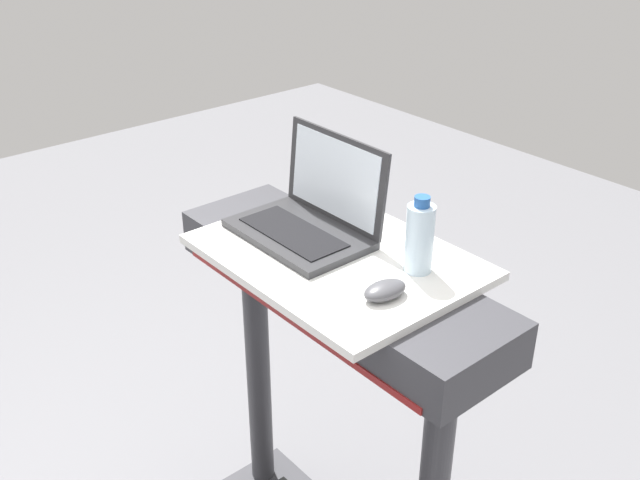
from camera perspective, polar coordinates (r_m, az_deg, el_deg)
The scene contains 4 objects.
desk_board at distance 1.69m, azimuth 1.30°, elevation -1.28°, with size 0.62×0.46×0.02m, color white.
laptop at distance 1.75m, azimuth -0.76°, elevation 1.94°, with size 0.34×0.24×0.23m.
computer_mouse at distance 1.52m, azimuth 5.03°, elevation -3.88°, with size 0.06×0.10×0.03m, color #4C4C51.
water_bottle at distance 1.59m, azimuth 7.68°, elevation 0.21°, with size 0.06×0.06×0.18m.
Camera 1 is at (1.10, -0.28, 1.91)m, focal length 41.54 mm.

